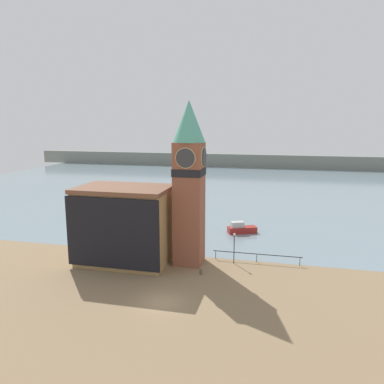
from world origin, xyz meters
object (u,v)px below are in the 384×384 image
boat_near (241,229)px  mooring_bollard_near (201,271)px  lamp_post (234,242)px  clock_tower (189,179)px  pier_building (124,225)px

boat_near → mooring_bollard_near: 17.66m
lamp_post → mooring_bollard_near: bearing=-127.4°
clock_tower → lamp_post: size_ratio=5.11×
boat_near → pier_building: bearing=-152.3°
pier_building → mooring_bollard_near: size_ratio=16.66×
pier_building → boat_near: 20.67m
pier_building → boat_near: (12.73, 15.77, -4.08)m
boat_near → mooring_bollard_near: size_ratio=6.98×
boat_near → mooring_bollard_near: boat_near is taller
pier_building → mooring_bollard_near: (10.00, -1.67, -4.40)m
mooring_bollard_near → boat_near: bearing=81.1°
boat_near → mooring_bollard_near: bearing=-122.3°
clock_tower → mooring_bollard_near: bearing=-56.1°
pier_building → lamp_post: pier_building is taller
clock_tower → mooring_bollard_near: 10.81m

